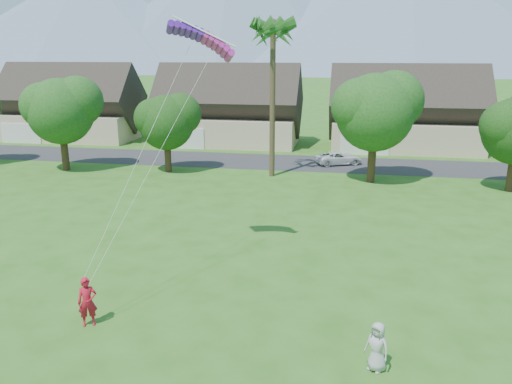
% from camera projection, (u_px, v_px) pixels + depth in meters
% --- Properties ---
extents(street, '(90.00, 7.00, 0.01)m').
position_uv_depth(street, '(302.00, 163.00, 46.32)').
color(street, '#2D2D30').
rests_on(street, ground).
extents(kite_flyer, '(0.83, 0.72, 1.91)m').
position_uv_depth(kite_flyer, '(87.00, 302.00, 18.50)').
color(kite_flyer, red).
rests_on(kite_flyer, ground).
extents(watcher, '(0.98, 0.90, 1.68)m').
position_uv_depth(watcher, '(377.00, 347.00, 15.89)').
color(watcher, '#B2B1AD').
rests_on(watcher, ground).
extents(parked_car, '(4.63, 3.51, 1.17)m').
position_uv_depth(parked_car, '(339.00, 158.00, 45.58)').
color(parked_car, silver).
rests_on(parked_car, ground).
extents(mountain_ridge, '(540.00, 240.00, 70.00)m').
position_uv_depth(mountain_ridge, '(364.00, 13.00, 250.89)').
color(mountain_ridge, slate).
rests_on(mountain_ridge, ground).
extents(houses_row, '(72.75, 8.19, 8.86)m').
position_uv_depth(houses_row, '(315.00, 114.00, 53.83)').
color(houses_row, beige).
rests_on(houses_row, ground).
extents(tree_row, '(62.27, 6.67, 8.45)m').
position_uv_depth(tree_row, '(282.00, 118.00, 39.43)').
color(tree_row, '#47301C').
rests_on(tree_row, ground).
extents(fan_palm, '(3.00, 3.00, 13.80)m').
position_uv_depth(fan_palm, '(273.00, 27.00, 38.27)').
color(fan_palm, '#4C3D26').
rests_on(fan_palm, ground).
extents(parafoil_kite, '(3.28, 1.39, 0.50)m').
position_uv_depth(parafoil_kite, '(202.00, 36.00, 21.91)').
color(parafoil_kite, '#5917AC').
rests_on(parafoil_kite, ground).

